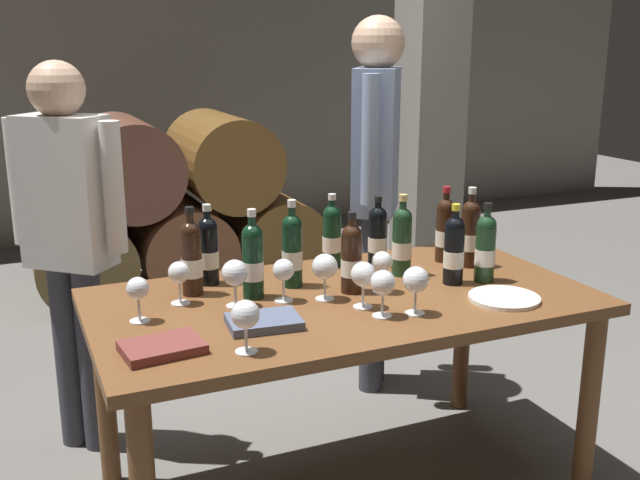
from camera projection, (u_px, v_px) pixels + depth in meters
name	position (u px, v px, depth m)	size (l,w,h in m)	color
cellar_back_wall	(128.00, 67.00, 6.10)	(10.00, 0.24, 2.80)	gray
barrel_stack	(177.00, 211.00, 4.91)	(1.86, 0.90, 1.15)	brown
stone_pillar	(430.00, 95.00, 4.32)	(0.32, 0.32, 2.60)	gray
dining_table	(343.00, 321.00, 2.57)	(1.70, 0.90, 0.76)	brown
wine_bottle_0	(470.00, 233.00, 2.85)	(0.07, 0.07, 0.31)	black
wine_bottle_1	(191.00, 257.00, 2.53)	(0.07, 0.07, 0.31)	black
wine_bottle_2	(454.00, 249.00, 2.64)	(0.07, 0.07, 0.29)	black
wine_bottle_3	(253.00, 260.00, 2.50)	(0.07, 0.07, 0.31)	black
wine_bottle_4	(292.00, 250.00, 2.61)	(0.07, 0.07, 0.31)	black
wine_bottle_5	(208.00, 250.00, 2.64)	(0.07, 0.07, 0.29)	black
wine_bottle_6	(445.00, 229.00, 2.92)	(0.07, 0.07, 0.30)	black
wine_bottle_7	(351.00, 258.00, 2.55)	(0.07, 0.07, 0.29)	black
wine_bottle_8	(485.00, 248.00, 2.67)	(0.07, 0.07, 0.29)	#19381E
wine_bottle_9	(402.00, 241.00, 2.74)	(0.07, 0.07, 0.31)	#19381E
wine_bottle_10	(332.00, 235.00, 2.85)	(0.07, 0.07, 0.29)	black
wine_bottle_11	(378.00, 236.00, 2.86)	(0.07, 0.07, 0.28)	black
wine_glass_0	(383.00, 284.00, 2.32)	(0.08, 0.08, 0.15)	white
wine_glass_1	(382.00, 263.00, 2.55)	(0.07, 0.07, 0.15)	white
wine_glass_2	(138.00, 290.00, 2.28)	(0.07, 0.07, 0.15)	white
wine_glass_3	(325.00, 268.00, 2.48)	(0.09, 0.09, 0.16)	white
wine_glass_4	(363.00, 276.00, 2.40)	(0.08, 0.08, 0.16)	white
wine_glass_5	(245.00, 316.00, 2.05)	(0.08, 0.08, 0.16)	white
wine_glass_6	(235.00, 274.00, 2.41)	(0.09, 0.09, 0.16)	white
wine_glass_7	(283.00, 272.00, 2.46)	(0.07, 0.07, 0.15)	white
wine_glass_8	(416.00, 281.00, 2.35)	(0.08, 0.08, 0.16)	white
wine_glass_9	(179.00, 274.00, 2.44)	(0.07, 0.07, 0.15)	white
tasting_notebook	(264.00, 322.00, 2.27)	(0.22, 0.16, 0.03)	#4C5670
leather_ledger	(162.00, 347.00, 2.08)	(0.22, 0.16, 0.03)	brown
serving_plate	(504.00, 298.00, 2.50)	(0.24, 0.24, 0.01)	white
sommelier_presenting	(376.00, 171.00, 3.33)	(0.33, 0.42, 1.72)	#383842
taster_seated_left	(69.00, 227.00, 2.83)	(0.39, 0.35, 1.54)	#383842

